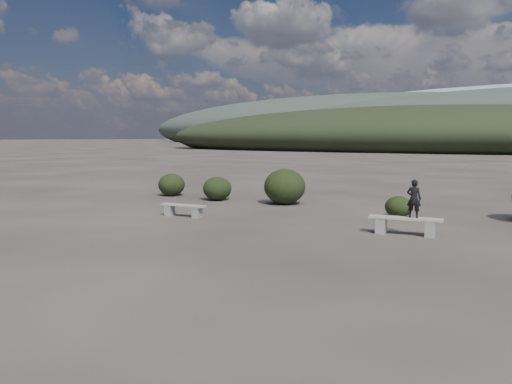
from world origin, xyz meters
The scene contains 8 objects.
ground centered at (0.00, 0.00, 0.00)m, with size 1200.00×1200.00×0.00m, color #2E2823.
bench_left centered at (-3.76, 4.38, 0.24)m, with size 1.63×0.55×0.40m.
bench_right centered at (3.23, 5.32, 0.29)m, with size 1.93×0.75×0.47m.
seated_person centered at (3.42, 5.36, 0.98)m, with size 0.37×0.24×1.01m, color black.
shrub_a centered at (-5.48, 8.41, 0.48)m, with size 1.18×1.18×0.97m, color black.
shrub_b centered at (-2.54, 8.87, 0.69)m, with size 1.60×1.60×1.38m, color black.
shrub_c centered at (2.17, 8.09, 0.35)m, with size 0.87×0.87×0.70m, color black.
shrub_f centered at (-8.14, 8.55, 0.50)m, with size 1.17×1.17×0.99m, color black.
Camera 1 is at (7.10, -7.76, 2.58)m, focal length 35.00 mm.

